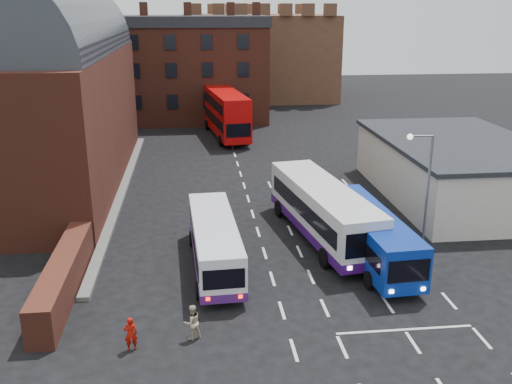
{
  "coord_description": "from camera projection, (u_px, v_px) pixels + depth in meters",
  "views": [
    {
      "loc": [
        -3.72,
        -23.64,
        13.28
      ],
      "look_at": [
        0.0,
        10.0,
        2.2
      ],
      "focal_mm": 40.0,
      "sensor_mm": 36.0,
      "label": 1
    }
  ],
  "objects": [
    {
      "name": "brick_terrace",
      "position": [
        173.0,
        74.0,
        67.96
      ],
      "size": [
        22.0,
        10.0,
        11.0
      ],
      "primitive_type": "cube",
      "color": "brown",
      "rests_on": "ground"
    },
    {
      "name": "bus_white_outbound",
      "position": [
        215.0,
        240.0,
        29.98
      ],
      "size": [
        2.75,
        9.65,
        2.61
      ],
      "rotation": [
        0.0,
        0.0,
        0.05
      ],
      "color": "white",
      "rests_on": "ground"
    },
    {
      "name": "cream_building",
      "position": [
        457.0,
        168.0,
        40.97
      ],
      "size": [
        10.4,
        16.4,
        4.25
      ],
      "color": "beige",
      "rests_on": "ground"
    },
    {
      "name": "street_lamp",
      "position": [
        424.0,
        185.0,
        30.35
      ],
      "size": [
        1.42,
        0.32,
        6.97
      ],
      "rotation": [
        0.0,
        0.0,
        -0.08
      ],
      "color": "slate",
      "rests_on": "ground"
    },
    {
      "name": "railway_station",
      "position": [
        35.0,
        85.0,
        42.69
      ],
      "size": [
        12.0,
        28.0,
        16.0
      ],
      "color": "#602B1E",
      "rests_on": "ground"
    },
    {
      "name": "bus_blue",
      "position": [
        369.0,
        232.0,
        30.78
      ],
      "size": [
        3.02,
        10.2,
        2.75
      ],
      "rotation": [
        0.0,
        0.0,
        3.2
      ],
      "color": "#092A95",
      "rests_on": "ground"
    },
    {
      "name": "pedestrian_beige",
      "position": [
        192.0,
        322.0,
        23.68
      ],
      "size": [
        0.92,
        0.84,
        1.53
      ],
      "primitive_type": "imported",
      "rotation": [
        0.0,
        0.0,
        3.58
      ],
      "color": "#C4AC90",
      "rests_on": "ground"
    },
    {
      "name": "bus_red_double",
      "position": [
        226.0,
        113.0,
        59.67
      ],
      "size": [
        4.32,
        12.29,
        4.81
      ],
      "rotation": [
        0.0,
        0.0,
        3.28
      ],
      "color": "#C00707",
      "rests_on": "ground"
    },
    {
      "name": "ground",
      "position": [
        279.0,
        302.0,
        26.85
      ],
      "size": [
        180.0,
        180.0,
        0.0
      ],
      "primitive_type": "plane",
      "color": "black"
    },
    {
      "name": "pedestrian_red",
      "position": [
        131.0,
        334.0,
        22.9
      ],
      "size": [
        0.59,
        0.44,
        1.47
      ],
      "primitive_type": "imported",
      "rotation": [
        0.0,
        0.0,
        3.33
      ],
      "color": "#A50F06",
      "rests_on": "ground"
    },
    {
      "name": "forecourt_wall",
      "position": [
        64.0,
        276.0,
        27.39
      ],
      "size": [
        1.2,
        10.0,
        1.8
      ],
      "primitive_type": "cube",
      "color": "#602B1E",
      "rests_on": "ground"
    },
    {
      "name": "bus_white_inbound",
      "position": [
        323.0,
        208.0,
        33.62
      ],
      "size": [
        4.55,
        12.2,
        3.25
      ],
      "rotation": [
        0.0,
        0.0,
        3.3
      ],
      "color": "silver",
      "rests_on": "ground"
    },
    {
      "name": "castle_keep",
      "position": [
        255.0,
        55.0,
        87.95
      ],
      "size": [
        22.0,
        22.0,
        12.0
      ],
      "primitive_type": "cube",
      "color": "brown",
      "rests_on": "ground"
    }
  ]
}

